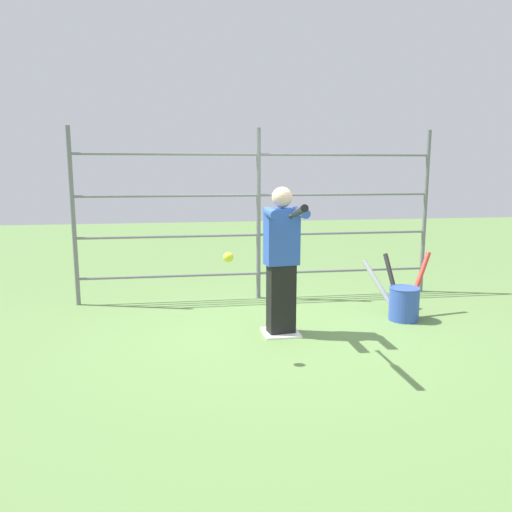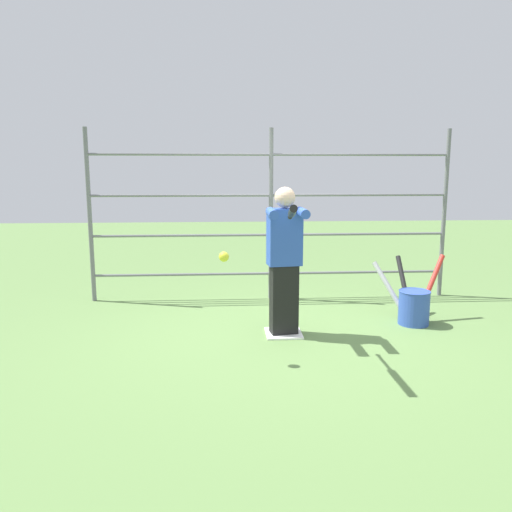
% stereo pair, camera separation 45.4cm
% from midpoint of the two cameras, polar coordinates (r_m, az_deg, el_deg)
% --- Properties ---
extents(ground_plane, '(24.00, 24.00, 0.00)m').
position_cam_midpoint_polar(ground_plane, '(5.67, 5.49, -8.91)').
color(ground_plane, '#608447').
extents(home_plate, '(0.40, 0.40, 0.02)m').
position_cam_midpoint_polar(home_plate, '(5.67, 5.49, -8.81)').
color(home_plate, white).
rests_on(home_plate, ground).
extents(fence_backstop, '(5.03, 0.06, 2.38)m').
position_cam_midpoint_polar(fence_backstop, '(6.98, 3.58, 4.67)').
color(fence_backstop, slate).
rests_on(fence_backstop, ground).
extents(batter, '(0.42, 0.59, 1.64)m').
position_cam_midpoint_polar(batter, '(5.43, 5.67, -0.09)').
color(batter, black).
rests_on(batter, ground).
extents(baseball_bat_swinging, '(0.15, 0.93, 0.21)m').
position_cam_midpoint_polar(baseball_bat_swinging, '(4.40, 7.12, 4.98)').
color(baseball_bat_swinging, black).
extents(softball_in_flight, '(0.10, 0.10, 0.10)m').
position_cam_midpoint_polar(softball_in_flight, '(4.64, -0.91, -0.11)').
color(softball_in_flight, yellow).
extents(bat_bucket, '(0.91, 0.79, 0.78)m').
position_cam_midpoint_polar(bat_bucket, '(6.32, 19.52, -5.26)').
color(bat_bucket, '#3351B2').
rests_on(bat_bucket, ground).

